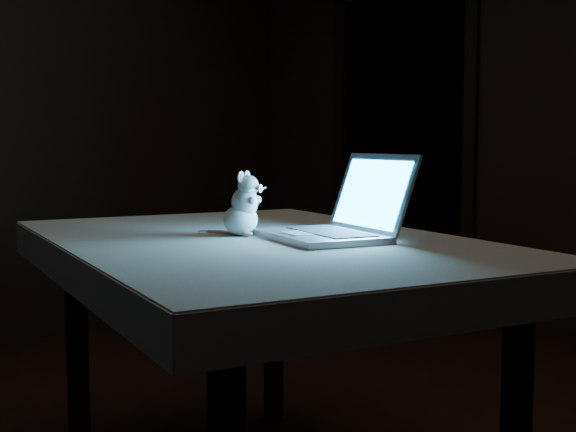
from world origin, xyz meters
The scene contains 6 objects.
back_wall centered at (0.00, 2.50, 1.30)m, with size 4.50×0.04×2.60m, color black.
doorway centered at (-1.10, 2.50, 1.06)m, with size 1.06×0.36×2.13m, color black, non-canonical shape.
table centered at (0.06, -0.32, 0.41)m, with size 1.52×0.98×0.82m, color black, non-canonical shape.
tablecloth centered at (0.01, -0.30, 0.77)m, with size 1.63×1.08×0.10m, color beige, non-canonical shape.
laptop centered at (0.22, -0.23, 0.95)m, with size 0.37×0.33×0.25m, color #B1B0B5, non-canonical shape.
plush_mouse centered at (-0.02, -0.30, 0.92)m, with size 0.14×0.14×0.19m, color silver, non-canonical shape.
Camera 1 is at (1.50, -1.99, 1.10)m, focal length 48.00 mm.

